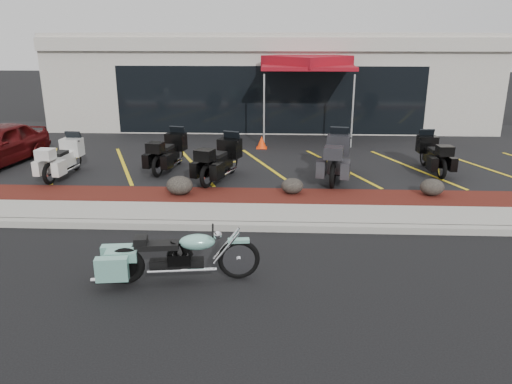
{
  "coord_description": "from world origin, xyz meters",
  "views": [
    {
      "loc": [
        0.32,
        -9.04,
        4.08
      ],
      "look_at": [
        -0.13,
        1.2,
        0.76
      ],
      "focal_mm": 35.0,
      "sensor_mm": 36.0,
      "label": 1
    }
  ],
  "objects_px": {
    "hero_cruiser": "(239,253)",
    "touring_white": "(74,151)",
    "traffic_cone": "(262,142)",
    "popup_canopy": "(307,63)"
  },
  "relations": [
    {
      "from": "hero_cruiser",
      "to": "popup_canopy",
      "type": "distance_m",
      "value": 11.63
    },
    {
      "from": "hero_cruiser",
      "to": "traffic_cone",
      "type": "xyz_separation_m",
      "value": [
        0.08,
        9.43,
        -0.11
      ]
    },
    {
      "from": "touring_white",
      "to": "traffic_cone",
      "type": "bearing_deg",
      "value": -54.13
    },
    {
      "from": "hero_cruiser",
      "to": "traffic_cone",
      "type": "relative_size",
      "value": 6.37
    },
    {
      "from": "touring_white",
      "to": "popup_canopy",
      "type": "height_order",
      "value": "popup_canopy"
    },
    {
      "from": "traffic_cone",
      "to": "popup_canopy",
      "type": "xyz_separation_m",
      "value": [
        1.61,
        1.82,
        2.58
      ]
    },
    {
      "from": "hero_cruiser",
      "to": "touring_white",
      "type": "relative_size",
      "value": 1.35
    },
    {
      "from": "traffic_cone",
      "to": "hero_cruiser",
      "type": "bearing_deg",
      "value": -90.47
    },
    {
      "from": "touring_white",
      "to": "traffic_cone",
      "type": "height_order",
      "value": "touring_white"
    },
    {
      "from": "hero_cruiser",
      "to": "popup_canopy",
      "type": "relative_size",
      "value": 0.65
    }
  ]
}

